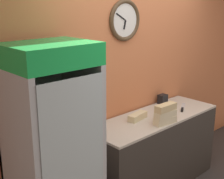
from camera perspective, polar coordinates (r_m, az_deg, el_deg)
The scene contains 10 objects.
wall_back at distance 3.69m, azimuth 4.02°, elevation 3.30°, with size 5.20×0.10×2.70m.
prep_counter at distance 3.80m, azimuth 7.60°, elevation -11.12°, with size 1.72×0.58×0.89m.
beverage_cooler at distance 2.74m, azimuth -11.32°, elevation -9.40°, with size 0.68×0.62×1.86m.
sandwich_stack_bottom at distance 3.41m, azimuth 9.69°, elevation -5.58°, with size 0.28×0.13×0.07m.
sandwich_stack_middle at distance 3.38m, azimuth 9.75°, elevation -4.42°, with size 0.27×0.11×0.07m.
sandwich_stack_top at distance 3.35m, azimuth 9.81°, elevation -3.25°, with size 0.27×0.10×0.07m.
sandwich_flat_left at distance 3.48m, azimuth 4.71°, elevation -4.93°, with size 0.28×0.13×0.07m.
chefs_knife at distance 3.90m, azimuth 12.77°, elevation -3.37°, with size 0.31×0.20×0.02m.
condiment_jar at distance 3.26m, azimuth -3.37°, elevation -5.92°, with size 0.08×0.08×0.12m.
napkin_dispenser at distance 4.04m, azimuth 9.24°, elevation -1.74°, with size 0.11×0.09×0.12m.
Camera 1 is at (-2.65, -1.27, 2.16)m, focal length 50.00 mm.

